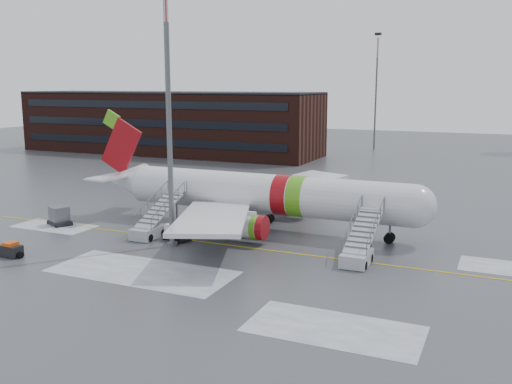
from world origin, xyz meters
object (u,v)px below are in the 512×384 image
at_px(airliner, 255,194).
at_px(light_mast_near, 168,103).
at_px(airstair_aft, 152,225).
at_px(uld_container, 59,216).
at_px(baggage_tractor, 11,250).
at_px(pushback_tug, 176,233).
at_px(airstair_fwd, 359,249).

bearing_deg(airliner, light_mast_near, -115.47).
distance_m(airstair_aft, light_mast_near, 11.90).
xyz_separation_m(airliner, uld_container, (-18.33, -6.73, -2.54)).
xyz_separation_m(airstair_aft, baggage_tractor, (-6.90, -10.03, -0.55)).
height_order(airstair_aft, light_mast_near, light_mast_near).
bearing_deg(pushback_tug, airstair_fwd, 0.86).
distance_m(pushback_tug, uld_container, 13.51).
bearing_deg(airliner, airstair_aft, -138.82).
relative_size(airliner, light_mast_near, 1.48).
height_order(airliner, baggage_tractor, airliner).
distance_m(uld_container, light_mast_near, 18.36).
bearing_deg(baggage_tractor, airstair_fwd, 20.96).
bearing_deg(baggage_tractor, airliner, 49.06).
bearing_deg(baggage_tractor, airstair_aft, 55.48).
bearing_deg(light_mast_near, pushback_tug, 112.97).
bearing_deg(airliner, airstair_fwd, -28.95).
relative_size(airstair_aft, baggage_tractor, 3.26).
bearing_deg(airliner, baggage_tractor, -130.94).
distance_m(baggage_tractor, light_mast_near, 17.57).
bearing_deg(light_mast_near, airliner, 64.53).
bearing_deg(airstair_fwd, uld_container, -179.63).
xyz_separation_m(airliner, airstair_aft, (-7.47, -6.54, -2.35)).
relative_size(uld_container, light_mast_near, 0.12).
distance_m(airstair_fwd, uld_container, 30.15).
relative_size(airstair_fwd, baggage_tractor, 3.26).
relative_size(airliner, airstair_fwd, 4.55).
distance_m(airliner, light_mast_near, 12.98).
relative_size(airliner, uld_container, 12.68).
height_order(airstair_fwd, baggage_tractor, airstair_fwd).
bearing_deg(pushback_tug, baggage_tractor, -134.31).
height_order(airliner, airstair_fwd, airliner).
distance_m(airliner, airstair_fwd, 13.71).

